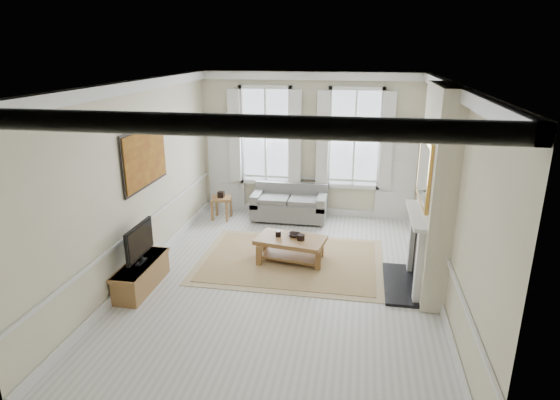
% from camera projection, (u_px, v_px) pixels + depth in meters
% --- Properties ---
extents(floor, '(7.20, 7.20, 0.00)m').
position_uv_depth(floor, '(284.00, 281.00, 8.23)').
color(floor, '#B7B5AD').
rests_on(floor, ground).
extents(ceiling, '(7.20, 7.20, 0.00)m').
position_uv_depth(ceiling, '(285.00, 83.00, 7.17)').
color(ceiling, white).
rests_on(ceiling, back_wall).
extents(back_wall, '(5.20, 0.00, 5.20)m').
position_uv_depth(back_wall, '(309.00, 145.00, 11.06)').
color(back_wall, beige).
rests_on(back_wall, floor).
extents(left_wall, '(0.00, 7.20, 7.20)m').
position_uv_depth(left_wall, '(137.00, 181.00, 8.13)').
color(left_wall, beige).
rests_on(left_wall, floor).
extents(right_wall, '(0.00, 7.20, 7.20)m').
position_uv_depth(right_wall, '(449.00, 197.00, 7.27)').
color(right_wall, beige).
rests_on(right_wall, floor).
extents(window_left, '(1.26, 0.20, 2.20)m').
position_uv_depth(window_left, '(266.00, 136.00, 11.13)').
color(window_left, '#B2BCC6').
rests_on(window_left, back_wall).
extents(window_right, '(1.26, 0.20, 2.20)m').
position_uv_depth(window_right, '(355.00, 139.00, 10.78)').
color(window_right, '#B2BCC6').
rests_on(window_right, back_wall).
extents(door_left, '(0.90, 0.08, 2.30)m').
position_uv_depth(door_left, '(226.00, 165.00, 11.54)').
color(door_left, silver).
rests_on(door_left, floor).
extents(door_right, '(0.90, 0.08, 2.30)m').
position_uv_depth(door_right, '(396.00, 172.00, 10.86)').
color(door_right, silver).
rests_on(door_right, floor).
extents(painting, '(0.05, 1.66, 1.06)m').
position_uv_depth(painting, '(145.00, 158.00, 8.29)').
color(painting, '#9E6E1B').
rests_on(painting, left_wall).
extents(chimney_breast, '(0.35, 1.70, 3.38)m').
position_uv_depth(chimney_breast, '(436.00, 193.00, 7.48)').
color(chimney_breast, beige).
rests_on(chimney_breast, floor).
extents(hearth, '(0.55, 1.50, 0.05)m').
position_uv_depth(hearth, '(400.00, 284.00, 8.07)').
color(hearth, black).
rests_on(hearth, floor).
extents(fireplace, '(0.21, 1.45, 1.33)m').
position_uv_depth(fireplace, '(416.00, 247.00, 7.82)').
color(fireplace, silver).
rests_on(fireplace, floor).
extents(mirror, '(0.06, 1.26, 1.06)m').
position_uv_depth(mirror, '(424.00, 171.00, 7.41)').
color(mirror, gold).
rests_on(mirror, chimney_breast).
extents(sofa, '(1.74, 0.85, 0.83)m').
position_uv_depth(sofa, '(290.00, 205.00, 11.09)').
color(sofa, '#626260').
rests_on(sofa, floor).
extents(side_table, '(0.54, 0.54, 0.54)m').
position_uv_depth(side_table, '(221.00, 202.00, 11.09)').
color(side_table, brown).
rests_on(side_table, floor).
extents(rug, '(3.50, 2.60, 0.02)m').
position_uv_depth(rug, '(291.00, 261.00, 8.98)').
color(rug, tan).
rests_on(rug, floor).
extents(coffee_table, '(1.38, 0.94, 0.48)m').
position_uv_depth(coffee_table, '(291.00, 242.00, 8.86)').
color(coffee_table, brown).
rests_on(coffee_table, rug).
extents(ceramic_pot_a, '(0.11, 0.11, 0.11)m').
position_uv_depth(ceramic_pot_a, '(278.00, 234.00, 8.91)').
color(ceramic_pot_a, black).
rests_on(ceramic_pot_a, coffee_table).
extents(ceramic_pot_b, '(0.15, 0.15, 0.10)m').
position_uv_depth(ceramic_pot_b, '(301.00, 237.00, 8.74)').
color(ceramic_pot_b, black).
rests_on(ceramic_pot_b, coffee_table).
extents(bowl, '(0.29, 0.29, 0.06)m').
position_uv_depth(bowl, '(294.00, 235.00, 8.92)').
color(bowl, black).
rests_on(bowl, coffee_table).
extents(tv_stand, '(0.43, 1.32, 0.47)m').
position_uv_depth(tv_stand, '(142.00, 275.00, 7.92)').
color(tv_stand, brown).
rests_on(tv_stand, floor).
extents(tv, '(0.08, 0.90, 0.68)m').
position_uv_depth(tv, '(139.00, 241.00, 7.72)').
color(tv, black).
rests_on(tv, tv_stand).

